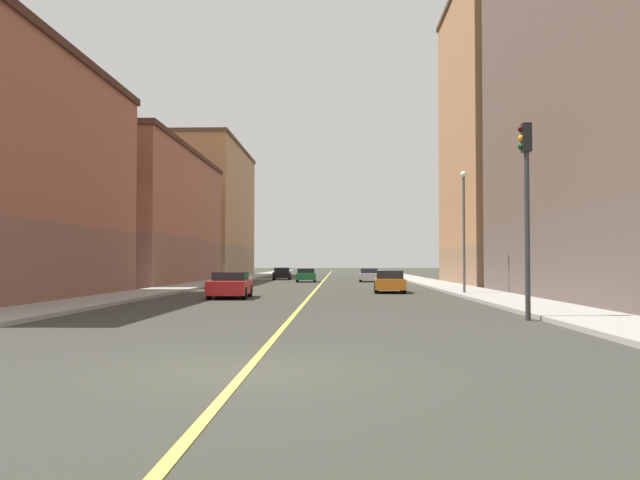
% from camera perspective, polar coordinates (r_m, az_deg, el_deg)
% --- Properties ---
extents(ground_plane, '(400.00, 400.00, 0.00)m').
position_cam_1_polar(ground_plane, '(11.45, -6.29, -11.03)').
color(ground_plane, '#35352D').
rests_on(ground_plane, ground).
extents(sidewalk_left, '(3.09, 168.00, 0.15)m').
position_cam_1_polar(sidewalk_left, '(60.72, 9.07, -3.53)').
color(sidewalk_left, '#9E9B93').
rests_on(sidewalk_left, ground).
extents(sidewalk_right, '(3.09, 168.00, 0.15)m').
position_cam_1_polar(sidewalk_right, '(61.20, -8.65, -3.52)').
color(sidewalk_right, '#9E9B93').
rests_on(sidewalk_right, ground).
extents(lane_center_stripe, '(0.16, 154.00, 0.01)m').
position_cam_1_polar(lane_center_stripe, '(60.24, 0.18, -3.63)').
color(lane_center_stripe, '#E5D14C').
rests_on(lane_center_stripe, ground).
extents(building_left_near, '(9.40, 24.56, 23.30)m').
position_cam_1_polar(building_left_near, '(35.77, 25.30, 14.25)').
color(building_left_near, brown).
rests_on(building_left_near, ground).
extents(building_left_mid, '(9.40, 17.31, 24.03)m').
position_cam_1_polar(building_left_mid, '(57.01, 15.93, 8.48)').
color(building_left_mid, '#8F6B4F').
rests_on(building_left_mid, ground).
extents(building_right_midblock, '(9.40, 26.19, 11.49)m').
position_cam_1_polar(building_right_midblock, '(59.70, -14.92, 1.94)').
color(building_right_midblock, brown).
rests_on(building_right_midblock, ground).
extents(building_right_distant, '(9.40, 25.19, 16.65)m').
position_cam_1_polar(building_right_distant, '(87.04, -9.63, 2.41)').
color(building_right_distant, '#8F6B4F').
rests_on(building_right_distant, ground).
extents(traffic_light_left_near, '(0.40, 0.32, 6.18)m').
position_cam_1_polar(traffic_light_left_near, '(21.92, 17.19, 3.86)').
color(traffic_light_left_near, '#2D2D2D').
rests_on(traffic_light_left_near, ground).
extents(street_lamp_left_near, '(0.36, 0.36, 6.71)m').
position_cam_1_polar(street_lamp_left_near, '(37.70, 12.17, 1.83)').
color(street_lamp_left_near, '#4C4C51').
rests_on(street_lamp_left_near, ground).
extents(car_red, '(2.04, 4.45, 1.31)m').
position_cam_1_polar(car_red, '(34.22, -7.66, -3.85)').
color(car_red, red).
rests_on(car_red, ground).
extents(car_orange, '(1.96, 4.23, 1.33)m').
position_cam_1_polar(car_orange, '(40.23, 5.95, -3.57)').
color(car_orange, orange).
rests_on(car_orange, ground).
extents(car_black, '(1.96, 4.34, 1.26)m').
position_cam_1_polar(car_black, '(69.85, -3.26, -2.89)').
color(car_black, black).
rests_on(car_black, ground).
extents(car_silver, '(1.98, 4.44, 1.24)m').
position_cam_1_polar(car_silver, '(62.78, 4.22, -3.01)').
color(car_silver, silver).
rests_on(car_silver, ground).
extents(car_green, '(1.94, 4.03, 1.24)m').
position_cam_1_polar(car_green, '(61.71, -1.20, -3.02)').
color(car_green, '#1E6B38').
rests_on(car_green, ground).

